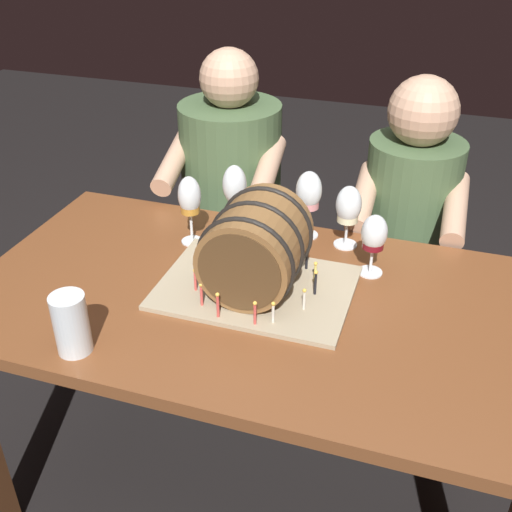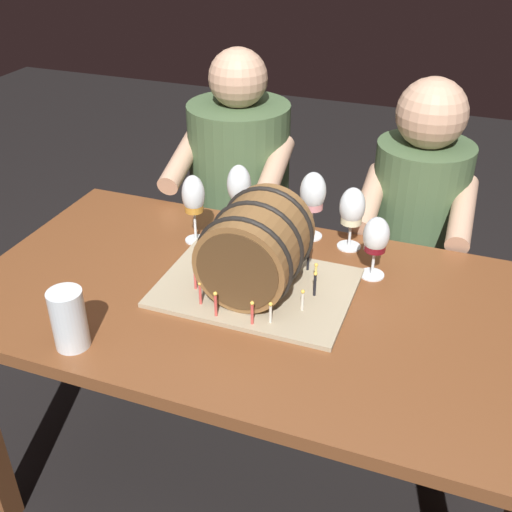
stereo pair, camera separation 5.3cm
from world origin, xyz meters
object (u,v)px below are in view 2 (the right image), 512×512
object	(u,v)px
wine_glass_amber	(193,198)
dining_table	(254,331)
wine_glass_white	(352,209)
wine_glass_rose	(313,194)
person_seated_left	(240,221)
wine_glass_empty	(239,186)
person_seated_right	(409,262)
beer_pint	(69,320)
wine_glass_red	(376,238)
barrel_cake	(256,251)

from	to	relation	value
wine_glass_amber	dining_table	bearing A→B (deg)	-38.36
wine_glass_white	wine_glass_rose	bearing A→B (deg)	170.44
wine_glass_rose	wine_glass_amber	xyz separation A→B (m)	(-0.31, -0.14, 0.00)
dining_table	wine_glass_amber	bearing A→B (deg)	141.64
dining_table	person_seated_left	world-z (taller)	person_seated_left
wine_glass_empty	person_seated_right	bearing A→B (deg)	38.52
wine_glass_white	person_seated_right	distance (m)	0.52
beer_pint	person_seated_right	size ratio (longest dim) A/B	0.12
wine_glass_white	person_seated_left	world-z (taller)	person_seated_left
dining_table	wine_glass_red	distance (m)	0.40
beer_pint	person_seated_right	distance (m)	1.23
wine_glass_red	person_seated_right	distance (m)	0.60
dining_table	barrel_cake	bearing A→B (deg)	100.27
wine_glass_rose	wine_glass_white	distance (m)	0.12
wine_glass_rose	beer_pint	xyz separation A→B (m)	(-0.36, -0.67, -0.07)
wine_glass_amber	person_seated_left	distance (m)	0.59
person_seated_left	wine_glass_rose	bearing A→B (deg)	-43.29
wine_glass_rose	wine_glass_empty	distance (m)	0.21
barrel_cake	wine_glass_amber	bearing A→B (deg)	145.36
barrel_cake	wine_glass_red	size ratio (longest dim) A/B	2.83
person_seated_left	person_seated_right	distance (m)	0.63
wine_glass_empty	wine_glass_white	xyz separation A→B (m)	(0.33, 0.02, -0.02)
barrel_cake	person_seated_left	world-z (taller)	person_seated_left
barrel_cake	person_seated_right	size ratio (longest dim) A/B	0.42
barrel_cake	wine_glass_empty	size ratio (longest dim) A/B	2.33
person_seated_right	wine_glass_rose	bearing A→B (deg)	-127.78
wine_glass_amber	person_seated_right	bearing A→B (deg)	40.12
wine_glass_white	beer_pint	xyz separation A→B (m)	(-0.48, -0.65, -0.05)
barrel_cake	wine_glass_red	bearing A→B (deg)	32.56
dining_table	wine_glass_red	size ratio (longest dim) A/B	8.50
wine_glass_red	wine_glass_white	world-z (taller)	wine_glass_white
dining_table	barrel_cake	xyz separation A→B (m)	(-0.01, 0.03, 0.23)
wine_glass_empty	person_seated_left	size ratio (longest dim) A/B	0.18
wine_glass_rose	person_seated_right	world-z (taller)	person_seated_right
wine_glass_rose	wine_glass_white	xyz separation A→B (m)	(0.12, -0.02, -0.02)
barrel_cake	wine_glass_amber	distance (m)	0.31
wine_glass_empty	person_seated_right	xyz separation A→B (m)	(0.48, 0.38, -0.37)
wine_glass_rose	wine_glass_empty	bearing A→B (deg)	-170.15
wine_glass_red	beer_pint	distance (m)	0.78
beer_pint	person_seated_right	xyz separation A→B (m)	(0.63, 1.01, -0.30)
wine_glass_amber	person_seated_left	bearing A→B (deg)	96.78
wine_glass_empty	beer_pint	size ratio (longest dim) A/B	1.45
wine_glass_red	wine_glass_amber	world-z (taller)	wine_glass_amber
wine_glass_white	person_seated_left	distance (m)	0.68
dining_table	person_seated_left	bearing A→B (deg)	114.63
wine_glass_rose	person_seated_right	distance (m)	0.57
wine_glass_empty	person_seated_right	size ratio (longest dim) A/B	0.18
dining_table	person_seated_left	xyz separation A→B (m)	(-0.31, 0.69, -0.08)
dining_table	wine_glass_white	bearing A→B (deg)	62.46
wine_glass_rose	wine_glass_empty	size ratio (longest dim) A/B	0.98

